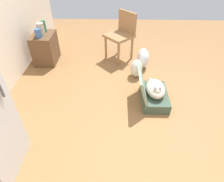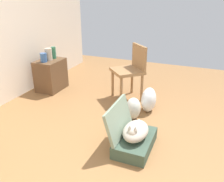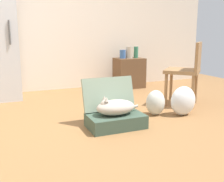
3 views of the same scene
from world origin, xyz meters
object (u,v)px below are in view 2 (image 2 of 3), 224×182
(cat, at_px, (135,131))
(vase_short, at_px, (54,53))
(plastic_bag_white, at_px, (133,108))
(side_table, at_px, (51,75))
(chair, at_px, (131,69))
(vase_tall, at_px, (44,58))
(plastic_bag_clear, at_px, (149,100))
(suitcase_base, at_px, (135,142))
(vase_round, at_px, (49,54))

(cat, distance_m, vase_short, 2.39)
(plastic_bag_white, xyz_separation_m, side_table, (0.49, 1.74, 0.12))
(plastic_bag_white, bearing_deg, chair, 21.38)
(cat, relative_size, vase_tall, 3.29)
(plastic_bag_clear, xyz_separation_m, chair, (0.36, 0.41, 0.33))
(cat, relative_size, plastic_bag_clear, 1.38)
(plastic_bag_white, bearing_deg, plastic_bag_clear, -24.50)
(suitcase_base, relative_size, cat, 1.20)
(suitcase_base, xyz_separation_m, vase_tall, (1.01, 2.00, 0.57))
(side_table, height_order, chair, chair)
(cat, bearing_deg, vase_round, 59.82)
(suitcase_base, distance_m, cat, 0.16)
(vase_tall, height_order, vase_round, vase_round)
(side_table, bearing_deg, suitcase_base, -120.05)
(side_table, xyz_separation_m, vase_short, (0.13, -0.01, 0.39))
(side_table, distance_m, vase_short, 0.41)
(vase_tall, bearing_deg, suitcase_base, -116.92)
(side_table, relative_size, vase_round, 2.63)
(vase_tall, relative_size, chair, 0.17)
(plastic_bag_clear, distance_m, vase_short, 1.96)
(cat, distance_m, vase_round, 2.34)
(cat, bearing_deg, plastic_bag_white, 19.58)
(suitcase_base, distance_m, vase_round, 2.37)
(suitcase_base, xyz_separation_m, cat, (-0.01, 0.00, 0.16))
(vase_short, bearing_deg, chair, -87.77)
(vase_tall, bearing_deg, vase_round, -5.50)
(vase_tall, bearing_deg, plastic_bag_white, -101.38)
(suitcase_base, height_order, side_table, side_table)
(suitcase_base, xyz_separation_m, chair, (1.34, 0.50, 0.45))
(plastic_bag_clear, bearing_deg, vase_short, 80.93)
(suitcase_base, bearing_deg, vase_short, 57.01)
(vase_short, bearing_deg, plastic_bag_white, -109.65)
(cat, relative_size, vase_round, 2.43)
(side_table, bearing_deg, vase_tall, 173.21)
(cat, relative_size, side_table, 0.92)
(chair, bearing_deg, vase_round, -126.68)
(vase_short, bearing_deg, side_table, 174.77)
(plastic_bag_white, relative_size, vase_tall, 2.05)
(suitcase_base, distance_m, plastic_bag_white, 0.71)
(plastic_bag_white, bearing_deg, cat, -160.42)
(suitcase_base, bearing_deg, vase_round, 59.99)
(plastic_bag_white, distance_m, side_table, 1.81)
(vase_round, bearing_deg, vase_tall, 174.50)
(cat, height_order, vase_short, vase_short)
(vase_tall, bearing_deg, cat, -117.10)
(vase_short, xyz_separation_m, vase_round, (-0.13, 0.02, -0.00))
(plastic_bag_clear, xyz_separation_m, vase_short, (0.30, 1.88, 0.48))
(cat, bearing_deg, vase_tall, 62.90)
(cat, bearing_deg, plastic_bag_clear, 5.34)
(vase_round, bearing_deg, chair, -82.73)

